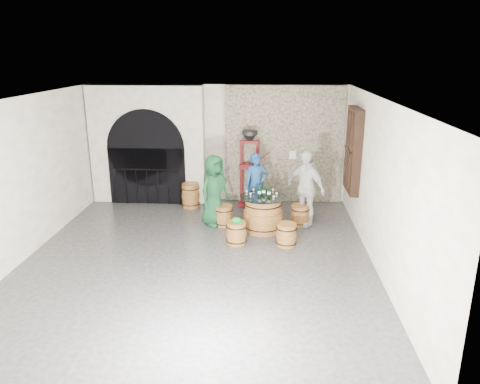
# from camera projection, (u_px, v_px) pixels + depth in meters

# --- Properties ---
(ground) EXTENTS (8.00, 8.00, 0.00)m
(ground) POSITION_uv_depth(u_px,v_px,m) (198.00, 260.00, 9.18)
(ground) COLOR #2A2A2C
(ground) RESTS_ON ground
(wall_back) EXTENTS (8.00, 0.00, 8.00)m
(wall_back) POSITION_uv_depth(u_px,v_px,m) (218.00, 144.00, 12.52)
(wall_back) COLOR silver
(wall_back) RESTS_ON ground
(wall_front) EXTENTS (8.00, 0.00, 8.00)m
(wall_front) POSITION_uv_depth(u_px,v_px,m) (138.00, 288.00, 4.89)
(wall_front) COLOR silver
(wall_front) RESTS_ON ground
(wall_left) EXTENTS (0.00, 8.00, 8.00)m
(wall_left) POSITION_uv_depth(u_px,v_px,m) (19.00, 181.00, 8.91)
(wall_left) COLOR silver
(wall_left) RESTS_ON ground
(wall_right) EXTENTS (0.00, 8.00, 8.00)m
(wall_right) POSITION_uv_depth(u_px,v_px,m) (381.00, 187.00, 8.49)
(wall_right) COLOR silver
(wall_right) RESTS_ON ground
(ceiling) EXTENTS (8.00, 8.00, 0.00)m
(ceiling) POSITION_uv_depth(u_px,v_px,m) (193.00, 99.00, 8.23)
(ceiling) COLOR beige
(ceiling) RESTS_ON wall_back
(stone_facing_panel) EXTENTS (3.20, 0.12, 3.18)m
(stone_facing_panel) POSITION_uv_depth(u_px,v_px,m) (284.00, 145.00, 12.35)
(stone_facing_panel) COLOR gray
(stone_facing_panel) RESTS_ON ground
(arched_opening) EXTENTS (3.10, 0.60, 3.19)m
(arched_opening) POSITION_uv_depth(u_px,v_px,m) (148.00, 145.00, 12.38)
(arched_opening) COLOR silver
(arched_opening) RESTS_ON ground
(shuttered_window) EXTENTS (0.23, 1.10, 2.00)m
(shuttered_window) POSITION_uv_depth(u_px,v_px,m) (353.00, 150.00, 10.73)
(shuttered_window) COLOR black
(shuttered_window) RESTS_ON wall_right
(barrel_table) EXTENTS (1.09, 1.09, 0.84)m
(barrel_table) POSITION_uv_depth(u_px,v_px,m) (263.00, 214.00, 10.59)
(barrel_table) COLOR brown
(barrel_table) RESTS_ON ground
(barrel_stool_left) EXTENTS (0.46, 0.46, 0.50)m
(barrel_stool_left) POSITION_uv_depth(u_px,v_px,m) (224.00, 215.00, 10.95)
(barrel_stool_left) COLOR brown
(barrel_stool_left) RESTS_ON ground
(barrel_stool_far) EXTENTS (0.46, 0.46, 0.50)m
(barrel_stool_far) POSITION_uv_depth(u_px,v_px,m) (257.00, 207.00, 11.57)
(barrel_stool_far) COLOR brown
(barrel_stool_far) RESTS_ON ground
(barrel_stool_right) EXTENTS (0.46, 0.46, 0.50)m
(barrel_stool_right) POSITION_uv_depth(u_px,v_px,m) (300.00, 215.00, 10.98)
(barrel_stool_right) COLOR brown
(barrel_stool_right) RESTS_ON ground
(barrel_stool_near_right) EXTENTS (0.46, 0.46, 0.50)m
(barrel_stool_near_right) POSITION_uv_depth(u_px,v_px,m) (286.00, 235.00, 9.81)
(barrel_stool_near_right) COLOR brown
(barrel_stool_near_right) RESTS_ON ground
(barrel_stool_near_left) EXTENTS (0.46, 0.46, 0.50)m
(barrel_stool_near_left) POSITION_uv_depth(u_px,v_px,m) (236.00, 233.00, 9.90)
(barrel_stool_near_left) COLOR brown
(barrel_stool_near_left) RESTS_ON ground
(green_cap) EXTENTS (0.25, 0.21, 0.11)m
(green_cap) POSITION_uv_depth(u_px,v_px,m) (237.00, 220.00, 9.81)
(green_cap) COLOR #0C8A2B
(green_cap) RESTS_ON barrel_stool_near_left
(person_green) EXTENTS (0.95, 1.00, 1.72)m
(person_green) POSITION_uv_depth(u_px,v_px,m) (214.00, 190.00, 10.84)
(person_green) COLOR #113D1F
(person_green) RESTS_ON ground
(person_blue) EXTENTS (0.67, 0.53, 1.61)m
(person_blue) POSITION_uv_depth(u_px,v_px,m) (256.00, 184.00, 11.52)
(person_blue) COLOR navy
(person_blue) RESTS_ON ground
(person_white) EXTENTS (1.09, 1.06, 1.83)m
(person_white) POSITION_uv_depth(u_px,v_px,m) (306.00, 188.00, 10.82)
(person_white) COLOR silver
(person_white) RESTS_ON ground
(wine_bottle_left) EXTENTS (0.08, 0.08, 0.32)m
(wine_bottle_left) POSITION_uv_depth(u_px,v_px,m) (260.00, 191.00, 10.43)
(wine_bottle_left) COLOR black
(wine_bottle_left) RESTS_ON barrel_table
(wine_bottle_center) EXTENTS (0.08, 0.08, 0.32)m
(wine_bottle_center) POSITION_uv_depth(u_px,v_px,m) (269.00, 192.00, 10.38)
(wine_bottle_center) COLOR black
(wine_bottle_center) RESTS_ON barrel_table
(wine_bottle_right) EXTENTS (0.08, 0.08, 0.32)m
(wine_bottle_right) POSITION_uv_depth(u_px,v_px,m) (264.00, 190.00, 10.48)
(wine_bottle_right) COLOR black
(wine_bottle_right) RESTS_ON barrel_table
(tasting_glass_a) EXTENTS (0.05, 0.05, 0.10)m
(tasting_glass_a) POSITION_uv_depth(u_px,v_px,m) (251.00, 195.00, 10.40)
(tasting_glass_a) COLOR #B56423
(tasting_glass_a) RESTS_ON barrel_table
(tasting_glass_b) EXTENTS (0.05, 0.05, 0.10)m
(tasting_glass_b) POSITION_uv_depth(u_px,v_px,m) (277.00, 194.00, 10.44)
(tasting_glass_b) COLOR #B56423
(tasting_glass_b) RESTS_ON barrel_table
(tasting_glass_c) EXTENTS (0.05, 0.05, 0.10)m
(tasting_glass_c) POSITION_uv_depth(u_px,v_px,m) (253.00, 191.00, 10.72)
(tasting_glass_c) COLOR #B56423
(tasting_glass_c) RESTS_ON barrel_table
(tasting_glass_d) EXTENTS (0.05, 0.05, 0.10)m
(tasting_glass_d) POSITION_uv_depth(u_px,v_px,m) (273.00, 191.00, 10.70)
(tasting_glass_d) COLOR #B56423
(tasting_glass_d) RESTS_ON barrel_table
(tasting_glass_e) EXTENTS (0.05, 0.05, 0.10)m
(tasting_glass_e) POSITION_uv_depth(u_px,v_px,m) (274.00, 198.00, 10.21)
(tasting_glass_e) COLOR #B56423
(tasting_glass_e) RESTS_ON barrel_table
(tasting_glass_f) EXTENTS (0.05, 0.05, 0.10)m
(tasting_glass_f) POSITION_uv_depth(u_px,v_px,m) (247.00, 192.00, 10.59)
(tasting_glass_f) COLOR #B56423
(tasting_glass_f) RESTS_ON barrel_table
(side_barrel) EXTENTS (0.49, 0.49, 0.66)m
(side_barrel) POSITION_uv_depth(u_px,v_px,m) (191.00, 195.00, 12.22)
(side_barrel) COLOR brown
(side_barrel) RESTS_ON ground
(corking_press) EXTENTS (0.86, 0.54, 2.06)m
(corking_press) POSITION_uv_depth(u_px,v_px,m) (250.00, 163.00, 12.07)
(corking_press) COLOR #520D10
(corking_press) RESTS_ON ground
(control_box) EXTENTS (0.18, 0.10, 0.22)m
(control_box) POSITION_uv_depth(u_px,v_px,m) (293.00, 155.00, 12.33)
(control_box) COLOR silver
(control_box) RESTS_ON wall_back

